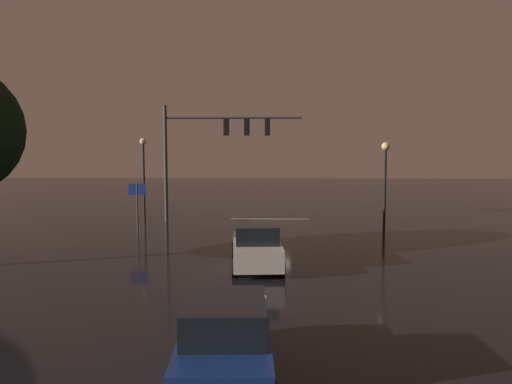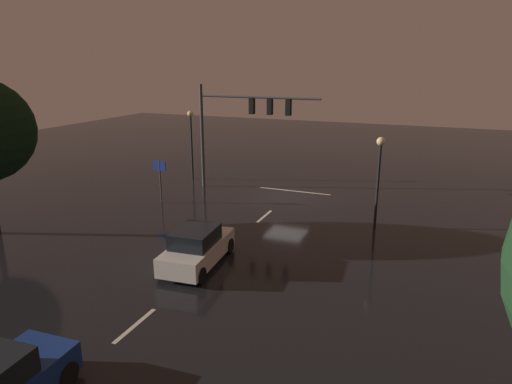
{
  "view_description": "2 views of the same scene",
  "coord_description": "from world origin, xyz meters",
  "px_view_note": "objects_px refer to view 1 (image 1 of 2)",
  "views": [
    {
      "loc": [
        -0.36,
        30.87,
        4.78
      ],
      "look_at": [
        0.55,
        7.06,
        2.53
      ],
      "focal_mm": 36.48,
      "sensor_mm": 36.0,
      "label": 1
    },
    {
      "loc": [
        -8.69,
        26.71,
        8.39
      ],
      "look_at": [
        -0.63,
        6.82,
        2.25
      ],
      "focal_mm": 31.65,
      "sensor_mm": 36.0,
      "label": 2
    }
  ],
  "objects_px": {
    "traffic_signal_assembly": "(214,139)",
    "car_distant": "(225,341)",
    "car_approaching": "(257,246)",
    "street_lamp_left_kerb": "(385,170)",
    "street_lamp_right_kerb": "(144,162)",
    "route_sign": "(137,197)"
  },
  "relations": [
    {
      "from": "traffic_signal_assembly",
      "to": "car_distant",
      "type": "bearing_deg",
      "value": 97.28
    },
    {
      "from": "street_lamp_right_kerb",
      "to": "traffic_signal_assembly",
      "type": "bearing_deg",
      "value": 162.47
    },
    {
      "from": "car_distant",
      "to": "route_sign",
      "type": "distance_m",
      "value": 18.0
    },
    {
      "from": "street_lamp_right_kerb",
      "to": "route_sign",
      "type": "distance_m",
      "value": 6.24
    },
    {
      "from": "car_distant",
      "to": "route_sign",
      "type": "relative_size",
      "value": 1.64
    },
    {
      "from": "car_distant",
      "to": "street_lamp_left_kerb",
      "type": "xyz_separation_m",
      "value": [
        -6.72,
        -17.23,
        2.61
      ]
    },
    {
      "from": "car_distant",
      "to": "street_lamp_left_kerb",
      "type": "relative_size",
      "value": 0.92
    },
    {
      "from": "street_lamp_right_kerb",
      "to": "car_approaching",
      "type": "bearing_deg",
      "value": 120.52
    },
    {
      "from": "car_approaching",
      "to": "route_sign",
      "type": "relative_size",
      "value": 1.66
    },
    {
      "from": "traffic_signal_assembly",
      "to": "car_distant",
      "type": "relative_size",
      "value": 1.88
    },
    {
      "from": "street_lamp_left_kerb",
      "to": "street_lamp_right_kerb",
      "type": "distance_m",
      "value": 15.19
    },
    {
      "from": "traffic_signal_assembly",
      "to": "car_distant",
      "type": "xyz_separation_m",
      "value": [
        -2.72,
        21.26,
        -4.21
      ]
    },
    {
      "from": "car_distant",
      "to": "car_approaching",
      "type": "bearing_deg",
      "value": -91.61
    },
    {
      "from": "car_approaching",
      "to": "car_distant",
      "type": "distance_m",
      "value": 9.69
    },
    {
      "from": "car_approaching",
      "to": "street_lamp_left_kerb",
      "type": "distance_m",
      "value": 10.26
    },
    {
      "from": "traffic_signal_assembly",
      "to": "street_lamp_right_kerb",
      "type": "xyz_separation_m",
      "value": [
        4.71,
        -1.49,
        -1.45
      ]
    },
    {
      "from": "car_approaching",
      "to": "street_lamp_left_kerb",
      "type": "bearing_deg",
      "value": -130.52
    },
    {
      "from": "street_lamp_right_kerb",
      "to": "car_distant",
      "type": "bearing_deg",
      "value": 108.09
    },
    {
      "from": "car_distant",
      "to": "route_sign",
      "type": "xyz_separation_m",
      "value": [
        6.29,
        -16.82,
        1.15
      ]
    },
    {
      "from": "car_approaching",
      "to": "street_lamp_left_kerb",
      "type": "xyz_separation_m",
      "value": [
        -6.45,
        -7.54,
        2.61
      ]
    },
    {
      "from": "car_distant",
      "to": "street_lamp_right_kerb",
      "type": "xyz_separation_m",
      "value": [
        7.43,
        -22.74,
        2.77
      ]
    },
    {
      "from": "traffic_signal_assembly",
      "to": "car_approaching",
      "type": "distance_m",
      "value": 12.67
    }
  ]
}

